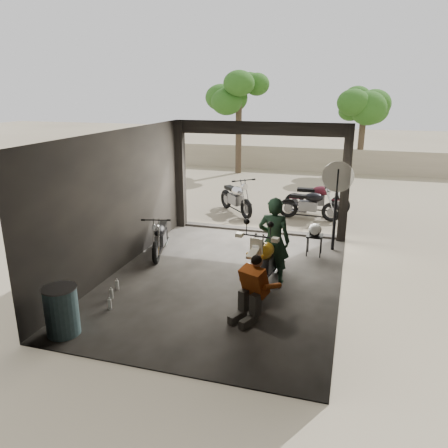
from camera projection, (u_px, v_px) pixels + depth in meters
The scene contains 16 objects.
ground at pixel (225, 279), 9.74m from camera, with size 80.00×80.00×0.00m, color #7A6D56.
garage at pixel (232, 217), 9.86m from camera, with size 7.00×7.13×3.20m.
boundary_wall at pixel (302, 159), 22.37m from camera, with size 18.00×0.30×1.20m, color gray.
tree_left at pixel (239, 90), 20.81m from camera, with size 2.20×2.20×5.60m.
tree_right at pixel (365, 100), 20.73m from camera, with size 2.20×2.20×5.00m.
main_bike at pixel (267, 256), 9.20m from camera, with size 0.83×2.02×1.35m, color white, non-canonical shape.
left_bike at pixel (160, 234), 11.02m from camera, with size 0.65×1.59×1.08m, color black, non-canonical shape.
outside_bike_a at pixel (236, 195), 14.64m from camera, with size 0.77×1.88×1.27m, color black, non-canonical shape.
outside_bike_b at pixel (317, 195), 14.59m from camera, with size 0.78×1.89×1.28m, color #4C121D, non-canonical shape.
outside_bike_c at pixel (310, 202), 13.97m from camera, with size 0.72×1.76×1.19m, color black, non-canonical shape.
rider at pixel (274, 241), 9.33m from camera, with size 0.69×0.46×1.91m, color #183022.
mechanic at pixel (250, 291), 7.84m from camera, with size 0.60×0.81×1.17m, color #D55E1C, non-canonical shape.
stool at pixel (315, 238), 10.96m from camera, with size 0.40×0.40×0.55m.
helmet at pixel (315, 230), 10.86m from camera, with size 0.33×0.34×0.31m, color white.
oil_drum at pixel (62, 312), 7.41m from camera, with size 0.56×0.56×0.87m, color slate.
sign_post at pixel (337, 191), 10.98m from camera, with size 0.78×0.08×2.35m.
Camera 1 is at (2.54, -8.57, 4.06)m, focal length 35.00 mm.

